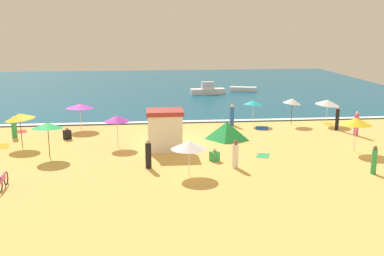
{
  "coord_description": "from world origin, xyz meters",
  "views": [
    {
      "loc": [
        -2.04,
        -31.51,
        8.25
      ],
      "look_at": [
        1.27,
        0.68,
        0.8
      ],
      "focal_mm": 42.61,
      "sensor_mm": 36.0,
      "label": 1
    }
  ],
  "objects_px": {
    "beach_umbrella_5": "(117,119)",
    "beachgoer_6": "(67,134)",
    "small_boat_0": "(208,90)",
    "beachgoer_4": "(232,115)",
    "beach_umbrella_3": "(48,126)",
    "beachgoer_7": "(14,128)",
    "beach_umbrella_4": "(292,101)",
    "beach_tent": "(227,131)",
    "beachgoer_8": "(235,155)",
    "beach_umbrella_0": "(80,106)",
    "beachgoer_3": "(148,155)",
    "beach_umbrella_1": "(253,103)",
    "beachgoer_0": "(215,156)",
    "beach_umbrella_7": "(327,102)",
    "parked_bicycle": "(3,181)",
    "beach_umbrella_9": "(20,117)",
    "beach_umbrella_2": "(189,145)",
    "lifeguard_cabana": "(165,130)",
    "beach_umbrella_6": "(357,121)",
    "beachgoer_5": "(374,161)",
    "beachgoer_2": "(337,119)",
    "beachgoer_9": "(356,124)",
    "small_boat_1": "(243,89)"
  },
  "relations": [
    {
      "from": "beach_umbrella_5",
      "to": "beachgoer_6",
      "type": "relative_size",
      "value": 2.73
    },
    {
      "from": "small_boat_0",
      "to": "beachgoer_4",
      "type": "bearing_deg",
      "value": -90.75
    },
    {
      "from": "beach_umbrella_3",
      "to": "beachgoer_7",
      "type": "relative_size",
      "value": 1.43
    },
    {
      "from": "beach_umbrella_4",
      "to": "beach_tent",
      "type": "xyz_separation_m",
      "value": [
        -6.28,
        -4.56,
        -1.31
      ]
    },
    {
      "from": "beachgoer_8",
      "to": "small_boat_0",
      "type": "height_order",
      "value": "beachgoer_8"
    },
    {
      "from": "beach_umbrella_0",
      "to": "beachgoer_3",
      "type": "distance_m",
      "value": 11.86
    },
    {
      "from": "beach_tent",
      "to": "beach_umbrella_0",
      "type": "bearing_deg",
      "value": 157.51
    },
    {
      "from": "beach_umbrella_1",
      "to": "beachgoer_0",
      "type": "distance_m",
      "value": 11.1
    },
    {
      "from": "beach_umbrella_5",
      "to": "beach_umbrella_7",
      "type": "xyz_separation_m",
      "value": [
        16.93,
        5.27,
        -0.08
      ]
    },
    {
      "from": "beach_umbrella_7",
      "to": "parked_bicycle",
      "type": "distance_m",
      "value": 25.79
    },
    {
      "from": "beach_umbrella_9",
      "to": "small_boat_0",
      "type": "bearing_deg",
      "value": 53.93
    },
    {
      "from": "beach_umbrella_0",
      "to": "beach_umbrella_2",
      "type": "relative_size",
      "value": 1.22
    },
    {
      "from": "beachgoer_3",
      "to": "small_boat_0",
      "type": "bearing_deg",
      "value": 75.21
    },
    {
      "from": "beach_umbrella_2",
      "to": "beachgoer_8",
      "type": "relative_size",
      "value": 1.41
    },
    {
      "from": "lifeguard_cabana",
      "to": "beach_umbrella_9",
      "type": "bearing_deg",
      "value": 169.61
    },
    {
      "from": "beach_umbrella_7",
      "to": "parked_bicycle",
      "type": "height_order",
      "value": "beach_umbrella_7"
    },
    {
      "from": "beach_umbrella_6",
      "to": "beachgoer_8",
      "type": "xyz_separation_m",
      "value": [
        -8.48,
        -2.58,
        -1.25
      ]
    },
    {
      "from": "beachgoer_4",
      "to": "beach_tent",
      "type": "bearing_deg",
      "value": -104.97
    },
    {
      "from": "beach_umbrella_4",
      "to": "beach_umbrella_9",
      "type": "distance_m",
      "value": 21.14
    },
    {
      "from": "beachgoer_0",
      "to": "beach_umbrella_3",
      "type": "bearing_deg",
      "value": 170.27
    },
    {
      "from": "lifeguard_cabana",
      "to": "beachgoer_7",
      "type": "relative_size",
      "value": 1.69
    },
    {
      "from": "beach_umbrella_1",
      "to": "beach_umbrella_2",
      "type": "height_order",
      "value": "beach_umbrella_1"
    },
    {
      "from": "beach_umbrella_6",
      "to": "beachgoer_5",
      "type": "relative_size",
      "value": 1.73
    },
    {
      "from": "beach_umbrella_4",
      "to": "beachgoer_3",
      "type": "xyz_separation_m",
      "value": [
        -11.98,
        -10.58,
        -1.19
      ]
    },
    {
      "from": "beach_umbrella_9",
      "to": "parked_bicycle",
      "type": "distance_m",
      "value": 8.44
    },
    {
      "from": "beachgoer_2",
      "to": "beachgoer_7",
      "type": "xyz_separation_m",
      "value": [
        -24.76,
        0.08,
        -0.17
      ]
    },
    {
      "from": "lifeguard_cabana",
      "to": "beachgoer_9",
      "type": "height_order",
      "value": "lifeguard_cabana"
    },
    {
      "from": "parked_bicycle",
      "to": "beachgoer_6",
      "type": "height_order",
      "value": "beachgoer_6"
    },
    {
      "from": "lifeguard_cabana",
      "to": "beach_umbrella_0",
      "type": "relative_size",
      "value": 0.94
    },
    {
      "from": "beach_tent",
      "to": "beachgoer_5",
      "type": "distance_m",
      "value": 10.8
    },
    {
      "from": "beach_umbrella_5",
      "to": "small_boat_0",
      "type": "relative_size",
      "value": 0.58
    },
    {
      "from": "lifeguard_cabana",
      "to": "beachgoer_3",
      "type": "bearing_deg",
      "value": -106.63
    },
    {
      "from": "beachgoer_9",
      "to": "beach_umbrella_2",
      "type": "bearing_deg",
      "value": -149.61
    },
    {
      "from": "beach_umbrella_0",
      "to": "beachgoer_5",
      "type": "distance_m",
      "value": 22.03
    },
    {
      "from": "lifeguard_cabana",
      "to": "beach_umbrella_4",
      "type": "distance_m",
      "value": 12.77
    },
    {
      "from": "beach_umbrella_6",
      "to": "beachgoer_0",
      "type": "distance_m",
      "value": 9.7
    },
    {
      "from": "small_boat_0",
      "to": "beach_umbrella_7",
      "type": "bearing_deg",
      "value": -65.69
    },
    {
      "from": "beach_umbrella_0",
      "to": "small_boat_0",
      "type": "xyz_separation_m",
      "value": [
        12.48,
        16.71,
        -1.31
      ]
    },
    {
      "from": "small_boat_1",
      "to": "beachgoer_8",
      "type": "bearing_deg",
      "value": -102.97
    },
    {
      "from": "beachgoer_9",
      "to": "beach_umbrella_5",
      "type": "bearing_deg",
      "value": -175.61
    },
    {
      "from": "beach_umbrella_1",
      "to": "beach_umbrella_6",
      "type": "xyz_separation_m",
      "value": [
        4.76,
        -8.83,
        0.2
      ]
    },
    {
      "from": "beachgoer_8",
      "to": "beachgoer_3",
      "type": "bearing_deg",
      "value": 175.21
    },
    {
      "from": "beach_umbrella_9",
      "to": "beachgoer_2",
      "type": "distance_m",
      "value": 23.71
    },
    {
      "from": "beachgoer_0",
      "to": "beachgoer_6",
      "type": "distance_m",
      "value": 11.81
    },
    {
      "from": "beachgoer_5",
      "to": "beachgoer_8",
      "type": "bearing_deg",
      "value": 165.76
    },
    {
      "from": "lifeguard_cabana",
      "to": "beach_umbrella_2",
      "type": "xyz_separation_m",
      "value": [
        1.08,
        -5.33,
        0.35
      ]
    },
    {
      "from": "beach_umbrella_9",
      "to": "beach_umbrella_6",
      "type": "bearing_deg",
      "value": -8.92
    },
    {
      "from": "beach_umbrella_1",
      "to": "beachgoer_7",
      "type": "distance_m",
      "value": 18.79
    },
    {
      "from": "beachgoer_3",
      "to": "small_boat_1",
      "type": "relative_size",
      "value": 0.5
    },
    {
      "from": "beach_umbrella_5",
      "to": "beach_tent",
      "type": "bearing_deg",
      "value": 7.42
    }
  ]
}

